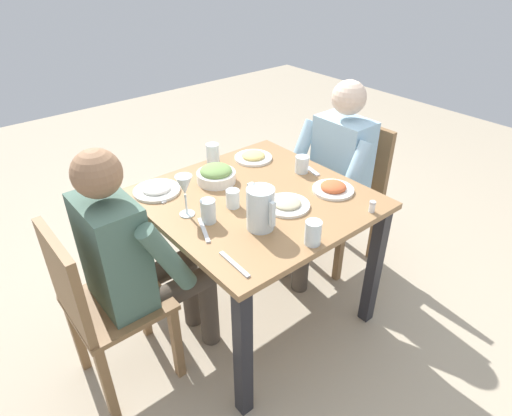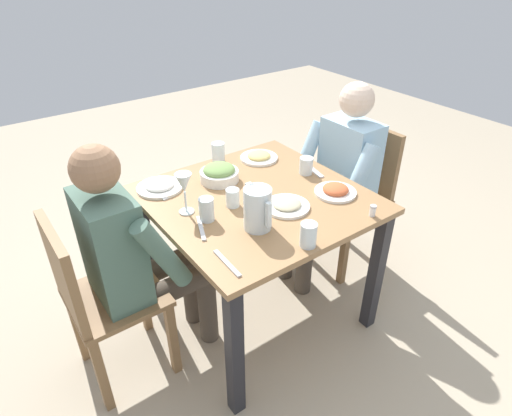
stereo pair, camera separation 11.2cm
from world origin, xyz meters
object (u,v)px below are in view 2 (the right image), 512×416
Objects in this scene: diner_far at (336,177)px; salad_bowl at (219,173)px; chair_near at (96,296)px; salt_shaker at (373,211)px; water_pitcher at (258,209)px; wine_glass at (184,185)px; chair_far at (358,189)px; water_glass_far_right at (308,235)px; water_glass_center at (306,166)px; plate_yoghurt at (160,186)px; plate_beans at (287,205)px; plate_rice_curry at (336,191)px; plate_fries at (259,157)px; water_glass_far_left at (207,209)px; diner_near at (135,252)px; water_glass_near_right at (233,198)px; water_glass_by_pitcher at (218,153)px; dining_table at (258,217)px.

diner_far is 5.96× the size of salad_bowl.
salt_shaker is at bearing 65.38° from chair_near.
salad_bowl is (-0.46, 0.09, -0.05)m from water_pitcher.
wine_glass is (-0.29, -0.19, 0.05)m from water_pitcher.
chair_far is 8.45× the size of water_glass_far_right.
water_glass_far_right reaches higher than water_glass_center.
water_glass_center is 0.46× the size of wine_glass.
chair_far is at bearing 76.10° from plate_yoghurt.
diner_far is at bearing 111.67° from plate_beans.
plate_rice_curry is 1.05× the size of wine_glass.
salt_shaker reaches higher than plate_fries.
water_glass_far_right is 0.97× the size of water_glass_far_left.
water_glass_center is at bearing 176.10° from salt_shaker.
diner_far reaches higher than water_glass_far_left.
diner_near reaches higher than chair_far.
chair_near is 0.60m from plate_yoghurt.
chair_near reaches higher than water_glass_near_right.
salad_bowl is 0.68m from water_glass_far_right.
salad_bowl is at bearing -116.03° from water_glass_center.
chair_far is 4.21× the size of plate_fries.
water_glass_far_left is 0.98× the size of water_glass_by_pitcher.
plate_beans is 0.28m from plate_rice_curry.
plate_rice_curry is 0.51m from water_glass_near_right.
water_glass_far_left is at bearing -110.30° from plate_beans.
plate_rice_curry is at bearing 81.88° from plate_beans.
diner_near and diner_far have the same top height.
plate_beans is at bearing -22.35° from plate_fries.
chair_near is 4.14× the size of plate_beans.
chair_far is 0.90m from water_glass_by_pitcher.
water_glass_far_right is (0.51, 0.75, 0.31)m from chair_near.
plate_yoghurt is (-0.35, -0.35, 0.13)m from dining_table.
water_glass_far_left is at bearing -123.60° from salt_shaker.
water_glass_far_right is (0.50, -0.88, 0.31)m from chair_far.
plate_rice_curry reaches higher than plate_fries.
salad_bowl is 2.20× the size of water_glass_center.
wine_glass is at bearing -146.93° from water_pitcher.
diner_far is 0.61m from plate_beans.
water_glass_by_pitcher is at bearing -163.24° from salt_shaker.
chair_near is 0.75× the size of diner_far.
salad_bowl is at bearing -30.68° from water_glass_by_pitcher.
dining_table is at bearing 77.23° from wine_glass.
plate_rice_curry is 1.86× the size of water_glass_by_pitcher.
water_glass_near_right is (0.08, 0.47, 0.15)m from diner_near.
chair_near is at bearing -89.94° from wine_glass.
chair_far is at bearing 105.77° from water_pitcher.
salad_bowl is 3.67× the size of salt_shaker.
salad_bowl is 0.93× the size of plate_beans.
water_glass_by_pitcher is 0.54m from wine_glass.
plate_rice_curry is (0.28, 1.14, 0.27)m from chair_near.
salad_bowl reaches higher than plate_fries.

